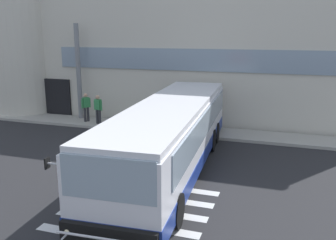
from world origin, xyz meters
TOP-DOWN VIEW (x-y plane):
  - ground_plane at (0.00, 0.00)m, footprint 80.00×90.00m
  - bay_paint_stripes at (2.00, -4.20)m, footprint 4.40×3.96m
  - terminal_building at (-0.70, 11.64)m, footprint 24.29×13.80m
  - boarding_curb at (0.00, 4.80)m, footprint 26.49×2.00m
  - entry_support_column at (-5.80, 5.40)m, footprint 0.28×0.28m
  - bus_main_foreground at (2.01, -0.79)m, footprint 3.30×12.55m
  - passenger_near_column at (-5.03, 4.73)m, footprint 0.49×0.52m
  - passenger_by_doorway at (-4.02, 4.36)m, footprint 0.58×0.30m
  - safety_bollard_yellow at (2.00, 3.60)m, footprint 0.18×0.18m

SIDE VIEW (x-z plane):
  - ground_plane at x=0.00m, z-range -0.02..0.00m
  - bay_paint_stripes at x=2.00m, z-range 0.00..0.01m
  - boarding_curb at x=0.00m, z-range 0.00..0.15m
  - safety_bollard_yellow at x=2.00m, z-range 0.00..0.90m
  - passenger_by_doorway at x=-4.02m, z-range 0.24..1.92m
  - passenger_near_column at x=-5.03m, z-range 0.28..1.95m
  - bus_main_foreground at x=2.01m, z-range -0.01..2.69m
  - entry_support_column at x=-5.80m, z-range 0.15..5.79m
  - terminal_building at x=-0.70m, z-range -0.01..8.41m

